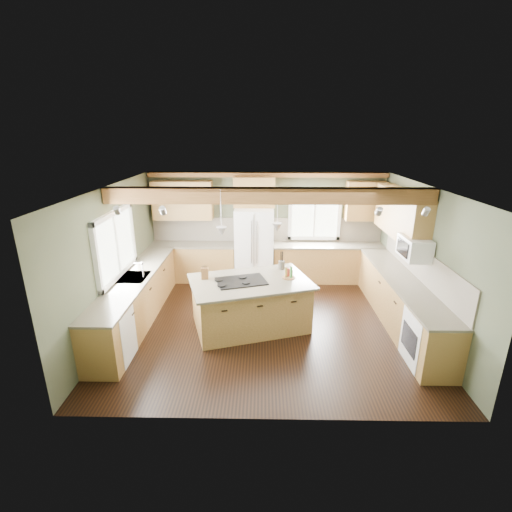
{
  "coord_description": "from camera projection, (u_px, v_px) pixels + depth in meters",
  "views": [
    {
      "loc": [
        -0.1,
        -6.33,
        3.5
      ],
      "look_at": [
        -0.22,
        0.3,
        1.26
      ],
      "focal_mm": 26.0,
      "sensor_mm": 36.0,
      "label": 1
    }
  ],
  "objects": [
    {
      "name": "floor",
      "position": [
        267.0,
        323.0,
        7.11
      ],
      "size": [
        5.6,
        5.6,
        0.0
      ],
      "primitive_type": "plane",
      "color": "black",
      "rests_on": "ground"
    },
    {
      "name": "dishwasher",
      "position": [
        110.0,
        336.0,
        5.84
      ],
      "size": [
        0.6,
        0.6,
        0.84
      ],
      "primitive_type": "cube",
      "color": "white",
      "rests_on": "floor"
    },
    {
      "name": "refrigerator",
      "position": [
        254.0,
        246.0,
        8.84
      ],
      "size": [
        0.9,
        0.74,
        1.8
      ],
      "primitive_type": "cube",
      "color": "white",
      "rests_on": "floor"
    },
    {
      "name": "backsplash_right",
      "position": [
        421.0,
        264.0,
        6.72
      ],
      "size": [
        0.03,
        3.7,
        0.58
      ],
      "primitive_type": "cube",
      "color": "brown",
      "rests_on": "wall_right"
    },
    {
      "name": "ceiling",
      "position": [
        269.0,
        187.0,
        6.28
      ],
      "size": [
        5.6,
        5.6,
        0.0
      ],
      "primitive_type": "plane",
      "rotation": [
        3.14,
        0.0,
        0.0
      ],
      "color": "silver",
      "rests_on": "wall_back"
    },
    {
      "name": "bottle_tray",
      "position": [
        289.0,
        272.0,
        6.82
      ],
      "size": [
        0.34,
        0.34,
        0.22
      ],
      "primitive_type": null,
      "rotation": [
        0.0,
        0.0,
        0.64
      ],
      "color": "brown",
      "rests_on": "island_top"
    },
    {
      "name": "knife_block",
      "position": [
        205.0,
        273.0,
        6.78
      ],
      "size": [
        0.13,
        0.1,
        0.21
      ],
      "primitive_type": "cube",
      "rotation": [
        0.0,
        0.0,
        0.07
      ],
      "color": "#5A331B",
      "rests_on": "island_top"
    },
    {
      "name": "wall_right",
      "position": [
        424.0,
        260.0,
        6.65
      ],
      "size": [
        0.0,
        5.0,
        5.0
      ],
      "primitive_type": "plane",
      "rotation": [
        1.57,
        0.0,
        -1.57
      ],
      "color": "#424B35",
      "rests_on": "ground"
    },
    {
      "name": "base_cab_back_left",
      "position": [
        194.0,
        262.0,
        9.09
      ],
      "size": [
        2.02,
        0.6,
        0.88
      ],
      "primitive_type": "cube",
      "color": "brown",
      "rests_on": "floor"
    },
    {
      "name": "counter_right",
      "position": [
        403.0,
        280.0,
        6.83
      ],
      "size": [
        0.64,
        3.74,
        0.04
      ],
      "primitive_type": "cube",
      "color": "#443E32",
      "rests_on": "base_cab_right"
    },
    {
      "name": "ceiling_beam",
      "position": [
        269.0,
        196.0,
        6.23
      ],
      "size": [
        5.55,
        0.26,
        0.26
      ],
      "primitive_type": "cube",
      "color": "#573719",
      "rests_on": "ceiling"
    },
    {
      "name": "oven",
      "position": [
        429.0,
        340.0,
        5.75
      ],
      "size": [
        0.6,
        0.72,
        0.84
      ],
      "primitive_type": "cube",
      "color": "white",
      "rests_on": "floor"
    },
    {
      "name": "island_top",
      "position": [
        250.0,
        282.0,
        6.74
      ],
      "size": [
        2.44,
        1.93,
        0.04
      ],
      "primitive_type": "cube",
      "rotation": [
        0.0,
        0.0,
        0.3
      ],
      "color": "#443E32",
      "rests_on": "island"
    },
    {
      "name": "counter_back_left",
      "position": [
        193.0,
        245.0,
        8.94
      ],
      "size": [
        2.06,
        0.64,
        0.04
      ],
      "primitive_type": "cube",
      "color": "#443E32",
      "rests_on": "base_cab_back_left"
    },
    {
      "name": "pendant_left",
      "position": [
        222.0,
        232.0,
        6.29
      ],
      "size": [
        0.18,
        0.18,
        0.16
      ],
      "primitive_type": "cone",
      "rotation": [
        3.14,
        0.0,
        0.0
      ],
      "color": "#B2B2B7",
      "rests_on": "ceiling"
    },
    {
      "name": "counter_left",
      "position": [
        134.0,
        278.0,
        6.92
      ],
      "size": [
        0.64,
        3.74,
        0.04
      ],
      "primitive_type": "cube",
      "color": "#443E32",
      "rests_on": "base_cab_left"
    },
    {
      "name": "upper_cab_back_left",
      "position": [
        183.0,
        200.0,
        8.72
      ],
      "size": [
        1.4,
        0.35,
        0.9
      ],
      "primitive_type": "cube",
      "color": "brown",
      "rests_on": "wall_back"
    },
    {
      "name": "island",
      "position": [
        250.0,
        304.0,
        6.89
      ],
      "size": [
        2.27,
        1.76,
        0.88
      ],
      "primitive_type": "cube",
      "rotation": [
        0.0,
        0.0,
        0.3
      ],
      "color": "brown",
      "rests_on": "floor"
    },
    {
      "name": "window_left",
      "position": [
        115.0,
        244.0,
        6.71
      ],
      "size": [
        0.04,
        1.6,
        1.05
      ],
      "primitive_type": "cube",
      "color": "white",
      "rests_on": "wall_left"
    },
    {
      "name": "pendant_right",
      "position": [
        277.0,
        227.0,
        6.56
      ],
      "size": [
        0.18,
        0.18,
        0.16
      ],
      "primitive_type": "cone",
      "rotation": [
        3.14,
        0.0,
        0.0
      ],
      "color": "#B2B2B7",
      "rests_on": "ceiling"
    },
    {
      "name": "faucet",
      "position": [
        143.0,
        270.0,
        6.86
      ],
      "size": [
        0.02,
        0.02,
        0.28
      ],
      "primitive_type": "cylinder",
      "color": "#B2B2B7",
      "rests_on": "sink"
    },
    {
      "name": "upper_cab_right",
      "position": [
        401.0,
        214.0,
        7.29
      ],
      "size": [
        0.35,
        2.2,
        0.9
      ],
      "primitive_type": "cube",
      "color": "brown",
      "rests_on": "wall_right"
    },
    {
      "name": "soffit_trim",
      "position": [
        267.0,
        175.0,
        8.57
      ],
      "size": [
        5.55,
        0.2,
        0.1
      ],
      "primitive_type": "cube",
      "color": "#573719",
      "rests_on": "ceiling"
    },
    {
      "name": "base_cab_left",
      "position": [
        137.0,
        300.0,
        7.06
      ],
      "size": [
        0.6,
        3.7,
        0.88
      ],
      "primitive_type": "cube",
      "color": "brown",
      "rests_on": "floor"
    },
    {
      "name": "sink",
      "position": [
        134.0,
        278.0,
        6.91
      ],
      "size": [
        0.5,
        0.65,
        0.03
      ],
      "primitive_type": "cube",
      "color": "#262628",
      "rests_on": "counter_left"
    },
    {
      "name": "window_back",
      "position": [
        314.0,
        216.0,
        8.94
      ],
      "size": [
        1.1,
        0.04,
        1.0
      ],
      "primitive_type": "cube",
      "color": "white",
      "rests_on": "wall_back"
    },
    {
      "name": "wall_back",
      "position": [
        267.0,
        226.0,
        9.06
      ],
      "size": [
        5.6,
        0.0,
        5.6
      ],
      "primitive_type": "plane",
      "rotation": [
        1.57,
        0.0,
        0.0
      ],
      "color": "#424B35",
      "rests_on": "ground"
    },
    {
      "name": "wall_left",
      "position": [
        114.0,
        258.0,
        6.75
      ],
      "size": [
        0.0,
        5.0,
        5.0
      ],
      "primitive_type": "plane",
      "rotation": [
        1.57,
        0.0,
        1.57
      ],
      "color": "#424B35",
      "rests_on": "ground"
    },
    {
      "name": "base_cab_back_right",
      "position": [
        328.0,
        263.0,
        9.03
      ],
      "size": [
        2.62,
        0.6,
        0.88
      ],
      "primitive_type": "cube",
      "color": "brown",
      "rests_on": "floor"
    },
    {
      "name": "utensil_crock",
      "position": [
        282.0,
        265.0,
        7.28
      ],
      "size": [
        0.17,
        0.17,
        0.16
      ],
      "primitive_type": "cylinder",
      "rotation": [
        0.0,
        0.0,
        0.58
      ],
      "color": "#39332E",
      "rests_on": "island_top"
    },
    {
      "name": "microwave",
      "position": [
        414.0,
        248.0,
        6.52
      ],
      "size": [
        0.4,
        0.7,
        0.38
      ],
      "primitive_type": "cube",
      "color": "white",
      "rests_on": "wall_right"
    },
    {
      "name": "upper_cab_over_fridge",
      "position": [
        254.0,
        192.0,
        8.63
      ],
      "size": [
        0.96,
        0.35,
        0.7
      ],
      "primitive_type": "cube",
      "color": "brown",
      "rests_on": "wall_back"
    },
    {
      "name": "counter_back_right",
      "position": [
        329.0,
        245.0,
        8.88
      ],
      "size": [
        2.66,
        0.64,
        0.04
      ],
      "primitive_type": "cube",
      "color": "#443E32",
      "rests_on": "base_cab_back_right"
    },
    {
      "name": "cooktop",
      "position": [
        241.0,
        281.0,
        6.69
      ],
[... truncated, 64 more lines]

